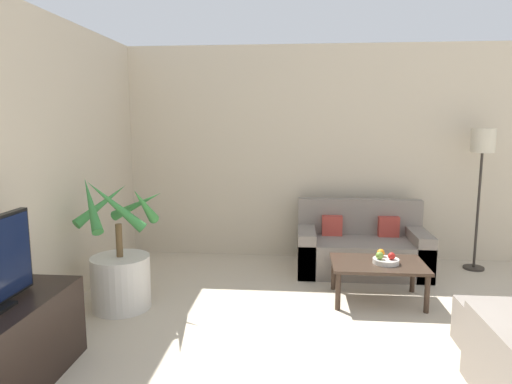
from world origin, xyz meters
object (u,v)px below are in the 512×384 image
at_px(sofa_loveseat, 361,248).
at_px(coffee_table, 378,267).
at_px(fruit_bowl, 386,261).
at_px(ottoman, 500,329).
at_px(floor_lamp, 482,153).
at_px(apple_red, 392,256).
at_px(orange_fruit, 381,253).
at_px(potted_palm, 121,269).
at_px(apple_green, 380,255).

bearing_deg(sofa_loveseat, coffee_table, -87.59).
distance_m(coffee_table, fruit_bowl, 0.10).
relative_size(sofa_loveseat, ottoman, 2.55).
height_order(floor_lamp, ottoman, floor_lamp).
relative_size(apple_red, orange_fruit, 0.93).
bearing_deg(potted_palm, sofa_loveseat, 28.35).
height_order(potted_palm, floor_lamp, floor_lamp).
relative_size(floor_lamp, apple_red, 23.82).
relative_size(coffee_table, apple_red, 12.83).
height_order(floor_lamp, apple_green, floor_lamp).
height_order(sofa_loveseat, coffee_table, sofa_loveseat).
height_order(floor_lamp, fruit_bowl, floor_lamp).
height_order(coffee_table, orange_fruit, orange_fruit).
bearing_deg(sofa_loveseat, orange_fruit, -85.34).
xyz_separation_m(orange_fruit, ottoman, (0.73, -1.00, -0.30)).
relative_size(fruit_bowl, ottoman, 0.43).
bearing_deg(coffee_table, sofa_loveseat, 92.41).
bearing_deg(coffee_table, apple_green, -86.68).
relative_size(potted_palm, sofa_loveseat, 0.86).
distance_m(floor_lamp, apple_red, 1.90).
bearing_deg(apple_red, apple_green, 179.77).
relative_size(potted_palm, orange_fruit, 17.01).
height_order(floor_lamp, coffee_table, floor_lamp).
height_order(apple_red, ottoman, apple_red).
relative_size(coffee_table, ottoman, 1.55).
relative_size(sofa_loveseat, coffee_table, 1.65).
distance_m(floor_lamp, coffee_table, 2.02).
bearing_deg(apple_green, potted_palm, -171.87).
bearing_deg(ottoman, apple_red, 125.83).
relative_size(floor_lamp, ottoman, 2.88).
height_order(sofa_loveseat, ottoman, sofa_loveseat).
distance_m(potted_palm, ottoman, 3.27).
distance_m(sofa_loveseat, fruit_bowl, 0.95).
relative_size(fruit_bowl, orange_fruit, 3.33).
bearing_deg(floor_lamp, apple_red, -136.81).
xyz_separation_m(coffee_table, fruit_bowl, (0.07, -0.02, 0.07)).
bearing_deg(floor_lamp, sofa_loveseat, -172.18).
xyz_separation_m(sofa_loveseat, apple_green, (0.04, -0.95, 0.20)).
bearing_deg(sofa_loveseat, fruit_bowl, -83.44).
relative_size(floor_lamp, fruit_bowl, 6.66).
bearing_deg(coffee_table, fruit_bowl, -19.23).
height_order(potted_palm, apple_red, potted_palm).
bearing_deg(ottoman, potted_palm, 170.29).
distance_m(apple_green, orange_fruit, 0.10).
distance_m(fruit_bowl, ottoman, 1.18).
xyz_separation_m(sofa_loveseat, orange_fruit, (0.07, -0.85, 0.20)).
relative_size(apple_green, orange_fruit, 0.99).
relative_size(potted_palm, apple_red, 18.26).
height_order(sofa_loveseat, apple_green, sofa_loveseat).
bearing_deg(fruit_bowl, ottoman, -52.89).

